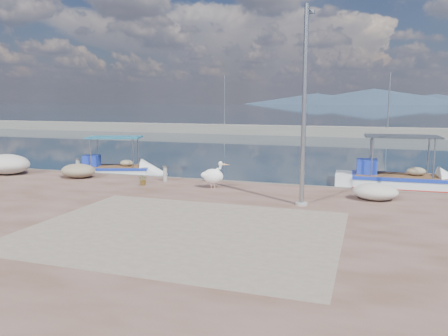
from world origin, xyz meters
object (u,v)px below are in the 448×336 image
pelican (213,176)px  bollard_near (165,173)px  boat_right (398,182)px  lamp_post (304,113)px  boat_left (115,172)px

pelican → bollard_near: 2.85m
bollard_near → boat_right: bearing=24.1°
pelican → lamp_post: 5.24m
boat_left → pelican: (7.55, -4.14, 0.85)m
pelican → bollard_near: size_ratio=1.66×
boat_left → boat_right: bearing=-13.0°
boat_right → bollard_near: bearing=-158.3°
boat_left → lamp_post: lamp_post is taller
boat_left → lamp_post: (11.61, -5.98, 3.60)m
boat_right → lamp_post: lamp_post is taller
boat_right → bollard_near: (-10.44, -4.68, 0.67)m
boat_left → lamp_post: 13.55m
lamp_post → boat_right: bearing=63.5°
boat_right → bollard_near: size_ratio=8.42×
boat_right → bollard_near: boat_right is taller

